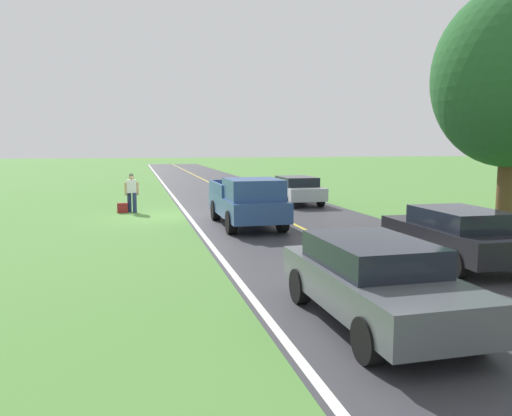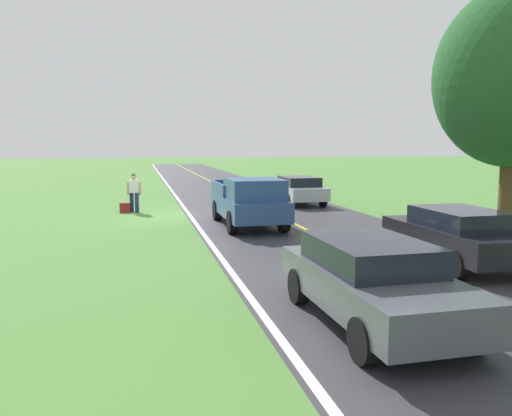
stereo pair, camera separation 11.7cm
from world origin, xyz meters
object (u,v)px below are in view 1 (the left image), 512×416
suitcase_carried (122,208)px  tree_far_side_near (512,77)px  sedan_ahead_same_lane (375,279)px  sedan_near_oncoming (296,189)px  hitchhiker_walking (132,190)px  sedan_mid_oncoming (455,234)px  pickup_truck_passing (248,201)px

suitcase_carried → tree_far_side_near: 16.01m
sedan_ahead_same_lane → suitcase_carried: bearing=-74.1°
sedan_ahead_same_lane → sedan_near_oncoming: 17.45m
sedan_ahead_same_lane → sedan_near_oncoming: same height
hitchhiker_walking → tree_far_side_near: 15.53m
suitcase_carried → sedan_mid_oncoming: 14.67m
sedan_ahead_same_lane → sedan_near_oncoming: size_ratio=1.01×
hitchhiker_walking → pickup_truck_passing: bearing=129.2°
pickup_truck_passing → sedan_ahead_same_lane: bearing=89.1°
hitchhiker_walking → pickup_truck_passing: 6.61m
suitcase_carried → sedan_ahead_same_lane: sedan_ahead_same_lane is taller
tree_far_side_near → sedan_near_oncoming: bearing=-71.2°
suitcase_carried → sedan_near_oncoming: (-8.53, -1.43, 0.54)m
hitchhiker_walking → sedan_ahead_same_lane: size_ratio=0.39×
sedan_ahead_same_lane → sedan_mid_oncoming: bearing=-138.5°
hitchhiker_walking → tree_far_side_near: tree_far_side_near is taller
pickup_truck_passing → sedan_near_oncoming: size_ratio=1.23×
sedan_mid_oncoming → sedan_ahead_same_lane: 5.36m
sedan_mid_oncoming → sedan_ahead_same_lane: size_ratio=1.00×
hitchhiker_walking → sedan_near_oncoming: 8.23m
hitchhiker_walking → suitcase_carried: (0.42, 0.09, -0.76)m
tree_far_side_near → sedan_mid_oncoming: bearing=36.8°
sedan_mid_oncoming → suitcase_carried: bearing=-54.8°
suitcase_carried → sedan_ahead_same_lane: 16.16m
pickup_truck_passing → sedan_near_oncoming: pickup_truck_passing is taller
hitchhiker_walking → sedan_ahead_same_lane: (-4.02, 15.63, -0.23)m
suitcase_carried → sedan_ahead_same_lane: size_ratio=0.10×
hitchhiker_walking → sedan_mid_oncoming: 14.50m
pickup_truck_passing → tree_far_side_near: 9.58m
suitcase_carried → sedan_near_oncoming: bearing=97.6°
suitcase_carried → pickup_truck_passing: 6.85m
tree_far_side_near → sedan_ahead_same_lane: (7.72, 6.33, -4.34)m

